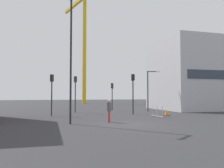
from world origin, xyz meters
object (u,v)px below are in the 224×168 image
object	(u,v)px
construction_crane	(84,31)
streetlamp_short	(150,87)
traffic_light_crosswalk	(52,88)
traffic_light_verge	(112,92)
traffic_light_median	(75,88)
traffic_light_near	(133,87)
traffic_cone_by_barrier	(166,113)
pedestrian_walking	(109,109)
streetlamp_tall	(70,52)

from	to	relation	value
construction_crane	streetlamp_short	size ratio (longest dim) A/B	5.19
streetlamp_short	traffic_light_crosswalk	world-z (taller)	streetlamp_short
traffic_light_verge	traffic_light_median	xyz separation A→B (m)	(-5.30, -3.10, 0.35)
streetlamp_short	traffic_light_near	xyz separation A→B (m)	(-3.57, -3.56, -0.25)
traffic_light_verge	traffic_light_near	distance (m)	7.01
traffic_light_median	traffic_cone_by_barrier	distance (m)	10.70
construction_crane	streetlamp_short	xyz separation A→B (m)	(4.47, -27.82, -14.35)
construction_crane	pedestrian_walking	world-z (taller)	construction_crane
traffic_light_median	traffic_cone_by_barrier	size ratio (longest dim) A/B	7.56
streetlamp_tall	traffic_light_crosswalk	distance (m)	7.29
streetlamp_short	traffic_light_crosswalk	size ratio (longest dim) A/B	1.25
traffic_light_verge	traffic_light_near	world-z (taller)	traffic_light_near
pedestrian_walking	traffic_cone_by_barrier	xyz separation A→B (m)	(6.95, 3.93, -0.75)
traffic_cone_by_barrier	traffic_light_median	bearing A→B (deg)	144.29
construction_crane	traffic_light_crosswalk	world-z (taller)	construction_crane
traffic_light_median	traffic_light_crosswalk	world-z (taller)	traffic_light_median
streetlamp_short	traffic_light_verge	distance (m)	5.28
construction_crane	traffic_light_near	distance (m)	34.62
traffic_light_verge	traffic_light_crosswalk	xyz separation A→B (m)	(-7.99, -6.67, 0.26)
streetlamp_tall	construction_crane	bearing A→B (deg)	80.49
traffic_light_near	construction_crane	bearing A→B (deg)	91.64
streetlamp_tall	traffic_light_crosswalk	size ratio (longest dim) A/B	2.23
streetlamp_short	traffic_light_crosswalk	bearing A→B (deg)	-164.82
streetlamp_short	pedestrian_walking	size ratio (longest dim) A/B	2.96
streetlamp_tall	traffic_light_median	distance (m)	10.71
streetlamp_tall	traffic_light_median	bearing A→B (deg)	81.56
construction_crane	traffic_light_verge	xyz separation A→B (m)	(0.50, -24.39, -14.99)
construction_crane	streetlamp_tall	size ratio (longest dim) A/B	2.91
construction_crane	pedestrian_walking	distance (m)	41.07
streetlamp_tall	streetlamp_short	size ratio (longest dim) A/B	1.78
traffic_light_near	traffic_cone_by_barrier	distance (m)	4.35
streetlamp_short	traffic_cone_by_barrier	distance (m)	6.46
streetlamp_short	traffic_light_near	distance (m)	5.05
traffic_light_crosswalk	pedestrian_walking	world-z (taller)	traffic_light_crosswalk
traffic_light_median	traffic_light_crosswalk	distance (m)	4.47
streetlamp_tall	traffic_light_near	xyz separation A→B (m)	(7.24, 6.46, -2.30)
streetlamp_short	pedestrian_walking	world-z (taller)	streetlamp_short
streetlamp_tall	traffic_cone_by_barrier	xyz separation A→B (m)	(9.97, 4.28, -4.90)
traffic_light_near	traffic_cone_by_barrier	xyz separation A→B (m)	(2.73, -2.17, -2.60)
construction_crane	traffic_light_crosswalk	bearing A→B (deg)	-103.56
traffic_light_near	streetlamp_short	bearing A→B (deg)	44.96
traffic_light_crosswalk	construction_crane	bearing A→B (deg)	76.44
streetlamp_short	traffic_light_verge	size ratio (longest dim) A/B	1.40
pedestrian_walking	construction_crane	bearing A→B (deg)	84.94
traffic_light_near	traffic_light_crosswalk	bearing A→B (deg)	177.84
traffic_light_near	pedestrian_walking	xyz separation A→B (m)	(-4.22, -6.11, -1.85)
traffic_light_crosswalk	streetlamp_short	bearing A→B (deg)	15.18
pedestrian_walking	streetlamp_tall	bearing A→B (deg)	-173.39
streetlamp_tall	traffic_light_median	world-z (taller)	streetlamp_tall
traffic_cone_by_barrier	streetlamp_tall	bearing A→B (deg)	-156.76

